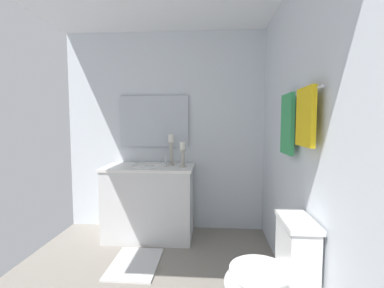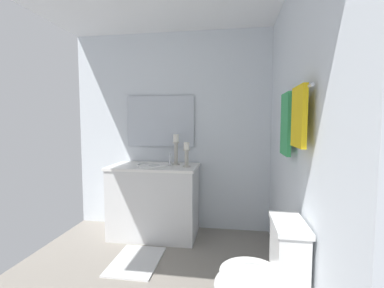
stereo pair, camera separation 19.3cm
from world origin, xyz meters
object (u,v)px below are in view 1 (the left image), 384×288
candle_holder_short (171,149)px  toilet (271,277)px  towel_near_vanity (287,124)px  towel_center (305,117)px  vanity_cabinet (150,201)px  bath_mat (135,263)px  sink_basin (149,169)px  candle_holder_tall (183,154)px  mirror (154,121)px  towel_bar (299,94)px

candle_holder_short → toilet: size_ratio=0.48×
towel_near_vanity → towel_center: (0.39, 0.00, 0.05)m
vanity_cabinet → bath_mat: bearing=0.0°
sink_basin → towel_near_vanity: towel_near_vanity is taller
bath_mat → vanity_cabinet: bearing=-180.0°
towel_center → toilet: bearing=-70.9°
vanity_cabinet → candle_holder_tall: size_ratio=3.69×
bath_mat → towel_near_vanity: bearing=78.3°
candle_holder_tall → candle_holder_short: 0.20m
candle_holder_tall → candle_holder_short: candle_holder_short is taller
toilet → towel_center: (-0.07, 0.20, 1.01)m
mirror → toilet: size_ratio=1.15×
towel_center → bath_mat: towel_center is taller
sink_basin → mirror: bearing=-179.8°
sink_basin → towel_near_vanity: 1.66m
sink_basin → towel_center: 1.92m
sink_basin → mirror: 0.62m
toilet → candle_holder_short: bearing=-149.4°
vanity_cabinet → towel_center: size_ratio=2.79×
towel_bar → sink_basin: bearing=-129.7°
candle_holder_tall → towel_bar: towel_bar is taller
candle_holder_short → sink_basin: bearing=-72.6°
towel_center → candle_holder_tall: bearing=-143.9°
mirror → towel_bar: bearing=43.8°
towel_near_vanity → towel_center: same height
towel_bar → bath_mat: (-0.47, -1.32, -1.53)m
vanity_cabinet → sink_basin: size_ratio=2.55×
vanity_cabinet → mirror: 0.98m
towel_center → bath_mat: (-0.66, -1.30, -1.37)m
sink_basin → candle_holder_tall: (0.05, 0.39, 0.19)m
towel_bar → towel_center: bearing=-5.2°
sink_basin → towel_near_vanity: bearing=55.4°
sink_basin → toilet: 1.80m
candle_holder_short → toilet: (1.44, 0.85, -0.67)m
sink_basin → towel_bar: (1.09, 1.32, 0.74)m
sink_basin → mirror: mirror is taller
vanity_cabinet → mirror: bearing=180.0°
mirror → towel_bar: size_ratio=1.09×
vanity_cabinet → candle_holder_tall: candle_holder_tall is taller
towel_bar → towel_near_vanity: size_ratio=1.70×
toilet → towel_near_vanity: bearing=156.3°
towel_bar → vanity_cabinet: bearing=-129.7°
vanity_cabinet → towel_center: (1.29, 1.30, 0.95)m
mirror → candle_holder_short: size_ratio=2.37×
candle_holder_short → towel_near_vanity: size_ratio=0.78×
towel_bar → bath_mat: size_ratio=1.31×
bath_mat → towel_bar: bearing=70.5°
candle_holder_short → towel_center: size_ratio=0.98×
candle_holder_tall → towel_bar: bearing=41.4°
towel_bar → towel_near_vanity: towel_near_vanity is taller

